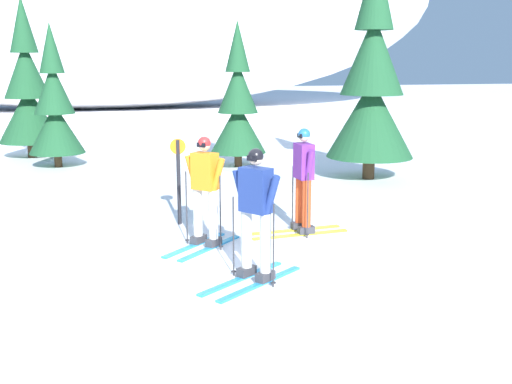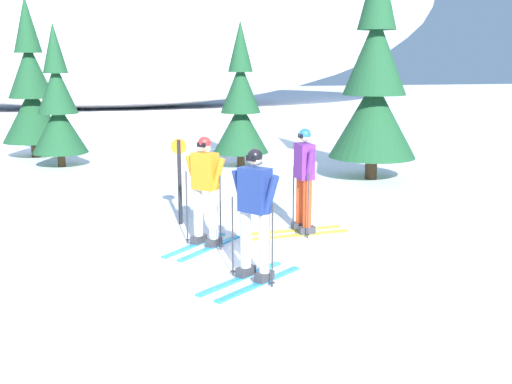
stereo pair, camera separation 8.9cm
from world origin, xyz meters
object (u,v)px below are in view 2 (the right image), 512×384
Objects in this scene: pine_tree_center_left at (31,91)px; pine_tree_center at (58,108)px; skier_purple_jacket at (304,179)px; pine_tree_far_right at (374,85)px; trail_marker_post at (180,176)px; skier_orange_jacket at (205,190)px; skier_navy_jacket at (254,212)px; pine_tree_center_right at (241,107)px.

pine_tree_center_left is 2.23m from pine_tree_center.
skier_purple_jacket is 0.33× the size of pine_tree_far_right.
trail_marker_post is (-5.19, -3.24, -1.45)m from pine_tree_far_right.
pine_tree_center_left is 9.68m from trail_marker_post.
skier_purple_jacket is 0.46× the size of pine_tree_center.
pine_tree_center_left is (-5.42, 10.07, 1.07)m from skier_purple_jacket.
pine_tree_far_right reaches higher than skier_orange_jacket.
skier_navy_jacket is 7.99m from pine_tree_far_right.
skier_orange_jacket is 7.59m from pine_tree_center_right.
pine_tree_center_right is at bearing 137.77° from pine_tree_far_right.
pine_tree_center_left reaches higher than skier_orange_jacket.
skier_orange_jacket is at bearing -71.78° from pine_tree_center.
pine_tree_center is (-2.77, 8.43, 0.73)m from skier_orange_jacket.
pine_tree_center is 5.06m from pine_tree_center_right.
pine_tree_far_right is 3.55× the size of trail_marker_post.
skier_navy_jacket is at bearing -76.95° from skier_orange_jacket.
skier_navy_jacket is 1.02× the size of skier_orange_jacket.
pine_tree_center_right is at bearing -28.78° from pine_tree_center_left.
skier_orange_jacket is 1.13× the size of trail_marker_post.
skier_orange_jacket reaches higher than trail_marker_post.
pine_tree_far_right is (4.95, 4.70, 1.41)m from skier_orange_jacket.
pine_tree_center is 7.46m from trail_marker_post.
skier_purple_jacket reaches higher than trail_marker_post.
pine_tree_center is at bearing -66.15° from pine_tree_center_left.
pine_tree_center_left reaches higher than skier_navy_jacket.
pine_tree_center_left is 0.86× the size of pine_tree_far_right.
pine_tree_center_left is (-3.66, 10.44, 1.09)m from skier_orange_jacket.
pine_tree_center_left is at bearing 118.29° from skier_purple_jacket.
pine_tree_center is (-3.17, 10.15, 0.70)m from skier_navy_jacket.
pine_tree_center_right is 0.72× the size of pine_tree_far_right.
pine_tree_center_right is at bearing 86.81° from skier_purple_jacket.
trail_marker_post is (2.54, -6.97, -0.77)m from pine_tree_center.
pine_tree_far_right is at bearing -33.67° from pine_tree_center_left.
pine_tree_center_right reaches higher than skier_navy_jacket.
pine_tree_center_left is 6.63m from pine_tree_center_right.
skier_navy_jacket is 0.46× the size of pine_tree_center.
pine_tree_center_left is 1.20× the size of pine_tree_center_right.
skier_purple_jacket is 6.93m from pine_tree_center_right.
pine_tree_center is at bearing 154.23° from pine_tree_far_right.
pine_tree_center_right is (1.75, 8.97, 0.72)m from skier_navy_jacket.
pine_tree_far_right reaches higher than skier_purple_jacket.
pine_tree_center is at bearing 119.34° from skier_purple_jacket.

